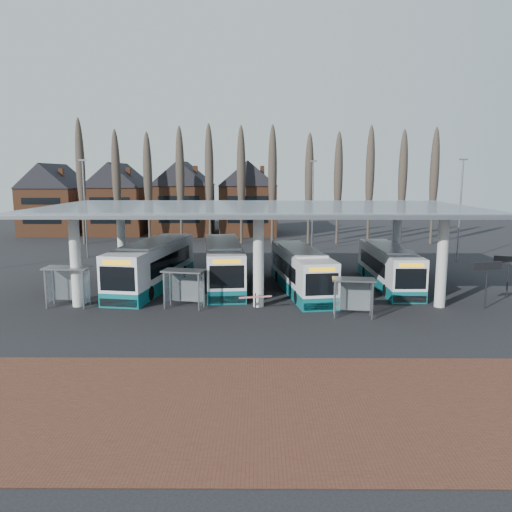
{
  "coord_description": "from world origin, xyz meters",
  "views": [
    {
      "loc": [
        0.03,
        -29.62,
        8.66
      ],
      "look_at": [
        -0.19,
        7.0,
        2.66
      ],
      "focal_mm": 35.0,
      "sensor_mm": 36.0,
      "label": 1
    }
  ],
  "objects_px": {
    "bus_1": "(224,264)",
    "shelter_2": "(353,289)",
    "bus_2": "(301,271)",
    "bus_0": "(153,265)",
    "bus_3": "(388,267)",
    "shelter_1": "(185,280)",
    "shelter_0": "(68,277)"
  },
  "relations": [
    {
      "from": "bus_1",
      "to": "shelter_0",
      "type": "height_order",
      "value": "bus_1"
    },
    {
      "from": "shelter_2",
      "to": "bus_1",
      "type": "bearing_deg",
      "value": 140.78
    },
    {
      "from": "bus_3",
      "to": "bus_0",
      "type": "bearing_deg",
      "value": -178.84
    },
    {
      "from": "bus_3",
      "to": "shelter_0",
      "type": "bearing_deg",
      "value": -164.98
    },
    {
      "from": "bus_1",
      "to": "shelter_2",
      "type": "relative_size",
      "value": 4.65
    },
    {
      "from": "bus_2",
      "to": "shelter_0",
      "type": "bearing_deg",
      "value": -172.66
    },
    {
      "from": "bus_0",
      "to": "shelter_2",
      "type": "distance_m",
      "value": 16.18
    },
    {
      "from": "bus_3",
      "to": "bus_1",
      "type": "bearing_deg",
      "value": 178.33
    },
    {
      "from": "bus_1",
      "to": "shelter_0",
      "type": "distance_m",
      "value": 11.82
    },
    {
      "from": "bus_2",
      "to": "shelter_1",
      "type": "xyz_separation_m",
      "value": [
        -7.99,
        -4.78,
        0.33
      ]
    },
    {
      "from": "bus_3",
      "to": "shelter_2",
      "type": "distance_m",
      "value": 9.73
    },
    {
      "from": "shelter_1",
      "to": "bus_3",
      "type": "bearing_deg",
      "value": 35.34
    },
    {
      "from": "shelter_0",
      "to": "shelter_2",
      "type": "distance_m",
      "value": 18.54
    },
    {
      "from": "bus_0",
      "to": "bus_3",
      "type": "distance_m",
      "value": 18.35
    },
    {
      "from": "bus_1",
      "to": "bus_2",
      "type": "relative_size",
      "value": 1.08
    },
    {
      "from": "bus_2",
      "to": "shelter_0",
      "type": "distance_m",
      "value": 16.37
    },
    {
      "from": "shelter_0",
      "to": "shelter_2",
      "type": "bearing_deg",
      "value": -5.54
    },
    {
      "from": "shelter_0",
      "to": "shelter_2",
      "type": "height_order",
      "value": "shelter_0"
    },
    {
      "from": "bus_1",
      "to": "bus_3",
      "type": "relative_size",
      "value": 1.12
    },
    {
      "from": "bus_2",
      "to": "bus_0",
      "type": "bearing_deg",
      "value": 164.85
    },
    {
      "from": "shelter_0",
      "to": "shelter_1",
      "type": "xyz_separation_m",
      "value": [
        7.75,
        -0.31,
        -0.1
      ]
    },
    {
      "from": "bus_0",
      "to": "bus_1",
      "type": "relative_size",
      "value": 1.04
    },
    {
      "from": "bus_1",
      "to": "bus_3",
      "type": "bearing_deg",
      "value": -7.21
    },
    {
      "from": "bus_2",
      "to": "shelter_2",
      "type": "height_order",
      "value": "bus_2"
    },
    {
      "from": "bus_0",
      "to": "bus_1",
      "type": "xyz_separation_m",
      "value": [
        5.4,
        0.8,
        -0.06
      ]
    },
    {
      "from": "shelter_2",
      "to": "bus_2",
      "type": "bearing_deg",
      "value": 118.16
    },
    {
      "from": "bus_0",
      "to": "shelter_0",
      "type": "xyz_separation_m",
      "value": [
        -4.41,
        -5.79,
        0.25
      ]
    },
    {
      "from": "bus_1",
      "to": "bus_3",
      "type": "xyz_separation_m",
      "value": [
        12.94,
        -0.26,
        -0.16
      ]
    },
    {
      "from": "bus_1",
      "to": "bus_2",
      "type": "distance_m",
      "value": 6.29
    },
    {
      "from": "bus_1",
      "to": "bus_2",
      "type": "height_order",
      "value": "bus_1"
    },
    {
      "from": "bus_0",
      "to": "shelter_1",
      "type": "bearing_deg",
      "value": -52.69
    },
    {
      "from": "shelter_1",
      "to": "shelter_2",
      "type": "xyz_separation_m",
      "value": [
        10.64,
        -2.06,
        -0.09
      ]
    }
  ]
}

